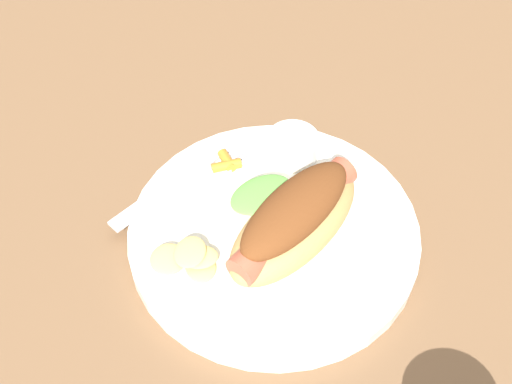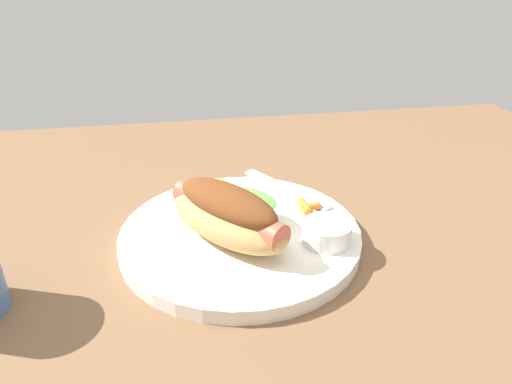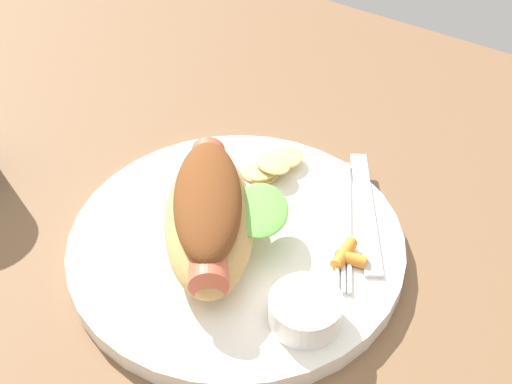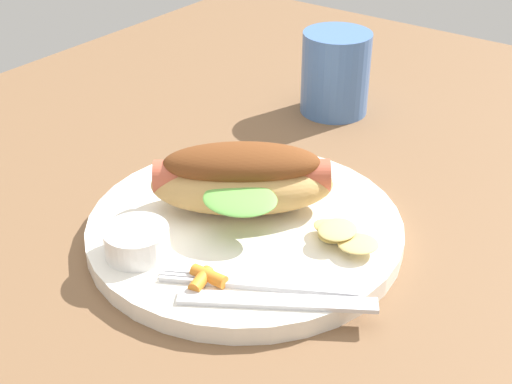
{
  "view_description": "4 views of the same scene",
  "coord_description": "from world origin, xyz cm",
  "px_view_note": "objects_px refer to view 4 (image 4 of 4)",
  "views": [
    {
      "loc": [
        37.18,
        -12.53,
        53.73
      ],
      "look_at": [
        -1.48,
        -3.88,
        5.53
      ],
      "focal_mm": 50.29,
      "sensor_mm": 36.0,
      "label": 1
    },
    {
      "loc": [
        5.72,
        40.45,
        28.98
      ],
      "look_at": [
        -1.97,
        -3.71,
        5.46
      ],
      "focal_mm": 32.55,
      "sensor_mm": 36.0,
      "label": 2
    },
    {
      "loc": [
        -22.0,
        27.19,
        39.66
      ],
      "look_at": [
        -0.54,
        -4.53,
        5.17
      ],
      "focal_mm": 47.32,
      "sensor_mm": 36.0,
      "label": 3
    },
    {
      "loc": [
        -39.04,
        -32.5,
        34.46
      ],
      "look_at": [
        -0.3,
        -3.92,
        5.04
      ],
      "focal_mm": 49.6,
      "sensor_mm": 36.0,
      "label": 4
    }
  ],
  "objects_px": {
    "chips_pile": "(341,234)",
    "carrot_garnish": "(206,278)",
    "plate": "(242,230)",
    "hot_dog": "(242,178)",
    "fork": "(263,284)",
    "drinking_cup": "(335,73)",
    "knife": "(277,301)",
    "sauce_ramekin": "(137,241)"
  },
  "relations": [
    {
      "from": "chips_pile",
      "to": "carrot_garnish",
      "type": "height_order",
      "value": "chips_pile"
    },
    {
      "from": "plate",
      "to": "hot_dog",
      "type": "distance_m",
      "value": 0.04
    },
    {
      "from": "fork",
      "to": "drinking_cup",
      "type": "xyz_separation_m",
      "value": [
        0.32,
        0.13,
        0.03
      ]
    },
    {
      "from": "plate",
      "to": "knife",
      "type": "height_order",
      "value": "knife"
    },
    {
      "from": "plate",
      "to": "sauce_ramekin",
      "type": "distance_m",
      "value": 0.09
    },
    {
      "from": "hot_dog",
      "to": "plate",
      "type": "bearing_deg",
      "value": 90.07
    },
    {
      "from": "chips_pile",
      "to": "drinking_cup",
      "type": "distance_m",
      "value": 0.29
    },
    {
      "from": "plate",
      "to": "chips_pile",
      "type": "bearing_deg",
      "value": -73.47
    },
    {
      "from": "plate",
      "to": "sauce_ramekin",
      "type": "bearing_deg",
      "value": 154.43
    },
    {
      "from": "plate",
      "to": "hot_dog",
      "type": "height_order",
      "value": "hot_dog"
    },
    {
      "from": "chips_pile",
      "to": "sauce_ramekin",
      "type": "bearing_deg",
      "value": 131.53
    },
    {
      "from": "sauce_ramekin",
      "to": "chips_pile",
      "type": "xyz_separation_m",
      "value": [
        0.11,
        -0.12,
        -0.0
      ]
    },
    {
      "from": "knife",
      "to": "hot_dog",
      "type": "bearing_deg",
      "value": -73.91
    },
    {
      "from": "chips_pile",
      "to": "drinking_cup",
      "type": "xyz_separation_m",
      "value": [
        0.24,
        0.15,
        0.02
      ]
    },
    {
      "from": "plate",
      "to": "carrot_garnish",
      "type": "distance_m",
      "value": 0.09
    },
    {
      "from": "fork",
      "to": "sauce_ramekin",
      "type": "bearing_deg",
      "value": -14.71
    },
    {
      "from": "hot_dog",
      "to": "sauce_ramekin",
      "type": "distance_m",
      "value": 0.11
    },
    {
      "from": "drinking_cup",
      "to": "fork",
      "type": "bearing_deg",
      "value": -157.54
    },
    {
      "from": "hot_dog",
      "to": "fork",
      "type": "relative_size",
      "value": 1.22
    },
    {
      "from": "knife",
      "to": "chips_pile",
      "type": "distance_m",
      "value": 0.09
    },
    {
      "from": "chips_pile",
      "to": "knife",
      "type": "bearing_deg",
      "value": -178.95
    },
    {
      "from": "chips_pile",
      "to": "carrot_garnish",
      "type": "bearing_deg",
      "value": 152.57
    },
    {
      "from": "fork",
      "to": "chips_pile",
      "type": "relative_size",
      "value": 2.01
    },
    {
      "from": "carrot_garnish",
      "to": "plate",
      "type": "bearing_deg",
      "value": 18.73
    },
    {
      "from": "knife",
      "to": "carrot_garnish",
      "type": "bearing_deg",
      "value": -19.53
    },
    {
      "from": "plate",
      "to": "chips_pile",
      "type": "relative_size",
      "value": 3.95
    },
    {
      "from": "plate",
      "to": "drinking_cup",
      "type": "bearing_deg",
      "value": 14.91
    },
    {
      "from": "plate",
      "to": "knife",
      "type": "relative_size",
      "value": 1.86
    },
    {
      "from": "sauce_ramekin",
      "to": "carrot_garnish",
      "type": "height_order",
      "value": "sauce_ramekin"
    },
    {
      "from": "plate",
      "to": "knife",
      "type": "distance_m",
      "value": 0.11
    },
    {
      "from": "fork",
      "to": "carrot_garnish",
      "type": "bearing_deg",
      "value": 3.55
    },
    {
      "from": "fork",
      "to": "chips_pile",
      "type": "distance_m",
      "value": 0.08
    },
    {
      "from": "fork",
      "to": "carrot_garnish",
      "type": "relative_size",
      "value": 4.63
    },
    {
      "from": "sauce_ramekin",
      "to": "knife",
      "type": "height_order",
      "value": "sauce_ramekin"
    },
    {
      "from": "drinking_cup",
      "to": "sauce_ramekin",
      "type": "bearing_deg",
      "value": -174.89
    },
    {
      "from": "sauce_ramekin",
      "to": "carrot_garnish",
      "type": "xyz_separation_m",
      "value": [
        0.0,
        -0.07,
        -0.01
      ]
    },
    {
      "from": "chips_pile",
      "to": "plate",
      "type": "bearing_deg",
      "value": 106.53
    },
    {
      "from": "knife",
      "to": "carrot_garnish",
      "type": "distance_m",
      "value": 0.06
    },
    {
      "from": "chips_pile",
      "to": "fork",
      "type": "bearing_deg",
      "value": 167.43
    },
    {
      "from": "knife",
      "to": "plate",
      "type": "bearing_deg",
      "value": -71.52
    },
    {
      "from": "sauce_ramekin",
      "to": "chips_pile",
      "type": "relative_size",
      "value": 0.76
    },
    {
      "from": "hot_dog",
      "to": "sauce_ramekin",
      "type": "relative_size",
      "value": 3.21
    }
  ]
}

